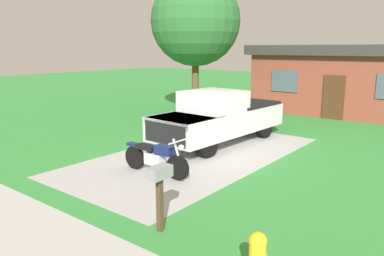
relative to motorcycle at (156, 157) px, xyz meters
name	(u,v)px	position (x,y,z in m)	size (l,w,h in m)	color
ground_plane	(197,155)	(-0.25, 2.13, -0.47)	(80.00, 80.00, 0.00)	#358D3C
driveway_pad	(197,155)	(-0.25, 2.13, -0.47)	(4.50, 8.89, 0.01)	#ACACAC
sidewalk_strip	(11,222)	(-0.25, -3.87, -0.47)	(36.00, 1.80, 0.01)	#B5B5AF
motorcycle	(156,157)	(0.00, 0.00, 0.00)	(2.21, 0.70, 1.09)	black
pickup_truck	(221,116)	(-0.62, 4.04, 0.48)	(2.27, 5.71, 1.90)	black
mailbox	(159,181)	(2.30, -2.32, 0.51)	(0.26, 0.48, 1.26)	#4C3823
shade_tree	(195,21)	(-5.18, 8.47, 4.19)	(4.50, 4.50, 6.93)	brown
neighbor_house	(350,79)	(1.08, 13.62, 1.32)	(9.60, 5.60, 3.50)	brown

